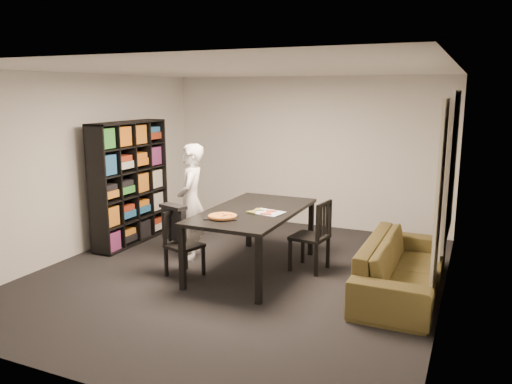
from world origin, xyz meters
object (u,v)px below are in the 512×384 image
at_px(chair_left, 180,239).
at_px(chair_right, 316,231).
at_px(pepperoni_pizza, 223,216).
at_px(sofa, 402,266).
at_px(person, 191,202).
at_px(bookshelf, 130,183).
at_px(dining_table, 253,215).
at_px(baking_tray, 222,217).

relative_size(chair_left, chair_right, 0.89).
relative_size(chair_right, pepperoni_pizza, 2.71).
height_order(chair_left, sofa, chair_left).
distance_m(chair_left, person, 0.77).
bearing_deg(bookshelf, sofa, -4.33).
distance_m(dining_table, pepperoni_pizza, 0.57).
height_order(chair_left, pepperoni_pizza, pepperoni_pizza).
bearing_deg(baking_tray, chair_right, 41.24).
relative_size(baking_tray, sofa, 0.19).
distance_m(bookshelf, chair_right, 3.07).
bearing_deg(sofa, person, 88.57).
bearing_deg(chair_right, pepperoni_pizza, -38.86).
bearing_deg(person, bookshelf, -123.35).
relative_size(bookshelf, sofa, 0.88).
bearing_deg(pepperoni_pizza, chair_right, 43.58).
bearing_deg(chair_right, baking_tray, -41.21).
height_order(bookshelf, pepperoni_pizza, bookshelf).
distance_m(pepperoni_pizza, sofa, 2.23).
xyz_separation_m(dining_table, pepperoni_pizza, (-0.16, -0.54, 0.10)).
xyz_separation_m(chair_right, baking_tray, (-0.95, -0.84, 0.30)).
bearing_deg(chair_right, dining_table, -58.82).
distance_m(bookshelf, chair_left, 1.79).
xyz_separation_m(bookshelf, sofa, (4.19, -0.32, -0.64)).
bearing_deg(chair_left, pepperoni_pizza, -76.76).
relative_size(bookshelf, pepperoni_pizza, 5.43).
bearing_deg(baking_tray, sofa, 15.32).
height_order(bookshelf, baking_tray, bookshelf).
relative_size(chair_left, sofa, 0.39).
height_order(dining_table, chair_left, chair_left).
height_order(dining_table, chair_right, chair_right).
distance_m(bookshelf, person, 1.28).
relative_size(chair_right, baking_tray, 2.37).
relative_size(dining_table, person, 1.22).
relative_size(bookshelf, baking_tray, 4.75).
bearing_deg(sofa, dining_table, 92.19).
relative_size(baking_tray, pepperoni_pizza, 1.14).
xyz_separation_m(bookshelf, baking_tray, (2.08, -0.89, -0.11)).
bearing_deg(dining_table, chair_left, -147.33).
distance_m(dining_table, sofa, 1.96).
xyz_separation_m(baking_tray, sofa, (2.10, 0.58, -0.52)).
relative_size(dining_table, chair_left, 2.35).
bearing_deg(bookshelf, person, -11.02).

